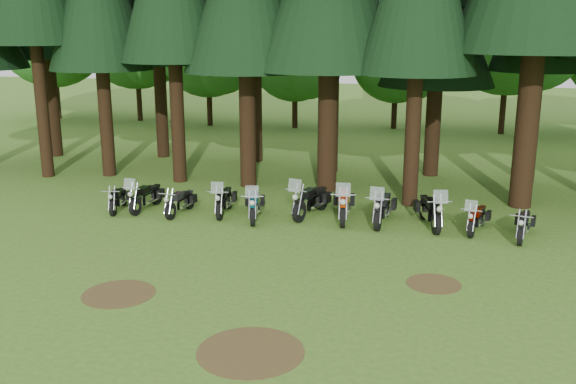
# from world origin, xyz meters

# --- Properties ---
(ground) EXTENTS (120.00, 120.00, 0.00)m
(ground) POSITION_xyz_m (0.00, 0.00, 0.00)
(ground) COLOR #3F6B21
(ground) RESTS_ON ground
(decid_0) EXTENTS (8.00, 7.78, 10.00)m
(decid_0) POSITION_xyz_m (-22.10, 25.26, 5.90)
(decid_0) COLOR black
(decid_0) RESTS_ON ground
(decid_1) EXTENTS (7.91, 7.69, 9.88)m
(decid_1) POSITION_xyz_m (-15.99, 25.76, 5.83)
(decid_1) COLOR black
(decid_1) RESTS_ON ground
(decid_2) EXTENTS (6.72, 6.53, 8.40)m
(decid_2) POSITION_xyz_m (-10.43, 24.78, 4.95)
(decid_2) COLOR black
(decid_2) RESTS_ON ground
(decid_3) EXTENTS (6.12, 5.95, 7.65)m
(decid_3) POSITION_xyz_m (-4.71, 25.13, 4.51)
(decid_3) COLOR black
(decid_3) RESTS_ON ground
(decid_4) EXTENTS (5.93, 5.76, 7.41)m
(decid_4) POSITION_xyz_m (1.58, 26.32, 4.37)
(decid_4) COLOR black
(decid_4) RESTS_ON ground
(decid_5) EXTENTS (8.45, 8.21, 10.56)m
(decid_5) POSITION_xyz_m (8.29, 25.71, 6.23)
(decid_5) COLOR black
(decid_5) RESTS_ON ground
(dirt_patch_0) EXTENTS (1.80, 1.80, 0.01)m
(dirt_patch_0) POSITION_xyz_m (-3.00, -2.00, 0.01)
(dirt_patch_0) COLOR #4C3D1E
(dirt_patch_0) RESTS_ON ground
(dirt_patch_1) EXTENTS (1.40, 1.40, 0.01)m
(dirt_patch_1) POSITION_xyz_m (4.50, 0.50, 0.01)
(dirt_patch_1) COLOR #4C3D1E
(dirt_patch_1) RESTS_ON ground
(dirt_patch_2) EXTENTS (2.20, 2.20, 0.01)m
(dirt_patch_2) POSITION_xyz_m (1.00, -4.00, 0.01)
(dirt_patch_2) COLOR #4C3D1E
(dirt_patch_2) RESTS_ON ground
(motorcycle_0) EXTENTS (0.55, 1.93, 0.79)m
(motorcycle_0) POSITION_xyz_m (-6.61, 4.75, 0.40)
(motorcycle_0) COLOR black
(motorcycle_0) RESTS_ON ground
(motorcycle_1) EXTENTS (0.45, 2.21, 1.39)m
(motorcycle_1) POSITION_xyz_m (-5.69, 5.07, 0.46)
(motorcycle_1) COLOR black
(motorcycle_1) RESTS_ON ground
(motorcycle_2) EXTENTS (0.35, 2.00, 0.81)m
(motorcycle_2) POSITION_xyz_m (-4.28, 4.85, 0.41)
(motorcycle_2) COLOR black
(motorcycle_2) RESTS_ON ground
(motorcycle_3) EXTENTS (0.58, 2.23, 1.40)m
(motorcycle_3) POSITION_xyz_m (-2.81, 5.25, 0.47)
(motorcycle_3) COLOR black
(motorcycle_3) RESTS_ON ground
(motorcycle_4) EXTENTS (0.82, 2.28, 1.44)m
(motorcycle_4) POSITION_xyz_m (-1.60, 4.89, 0.48)
(motorcycle_4) COLOR black
(motorcycle_4) RESTS_ON ground
(motorcycle_5) EXTENTS (0.95, 2.46, 1.56)m
(motorcycle_5) POSITION_xyz_m (0.19, 5.73, 0.52)
(motorcycle_5) COLOR black
(motorcycle_5) RESTS_ON ground
(motorcycle_6) EXTENTS (0.65, 2.52, 1.58)m
(motorcycle_6) POSITION_xyz_m (1.37, 5.52, 0.53)
(motorcycle_6) COLOR black
(motorcycle_6) RESTS_ON ground
(motorcycle_7) EXTENTS (0.51, 2.43, 1.52)m
(motorcycle_7) POSITION_xyz_m (2.69, 5.43, 0.51)
(motorcycle_7) COLOR black
(motorcycle_7) RESTS_ON ground
(motorcycle_8) EXTENTS (0.94, 2.42, 1.53)m
(motorcycle_8) POSITION_xyz_m (4.24, 5.44, 0.51)
(motorcycle_8) COLOR black
(motorcycle_8) RESTS_ON ground
(motorcycle_9) EXTENTS (0.77, 2.01, 1.27)m
(motorcycle_9) POSITION_xyz_m (5.71, 5.25, 0.43)
(motorcycle_9) COLOR black
(motorcycle_9) RESTS_ON ground
(motorcycle_10) EXTENTS (0.53, 2.02, 0.83)m
(motorcycle_10) POSITION_xyz_m (7.08, 4.88, 0.42)
(motorcycle_10) COLOR black
(motorcycle_10) RESTS_ON ground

